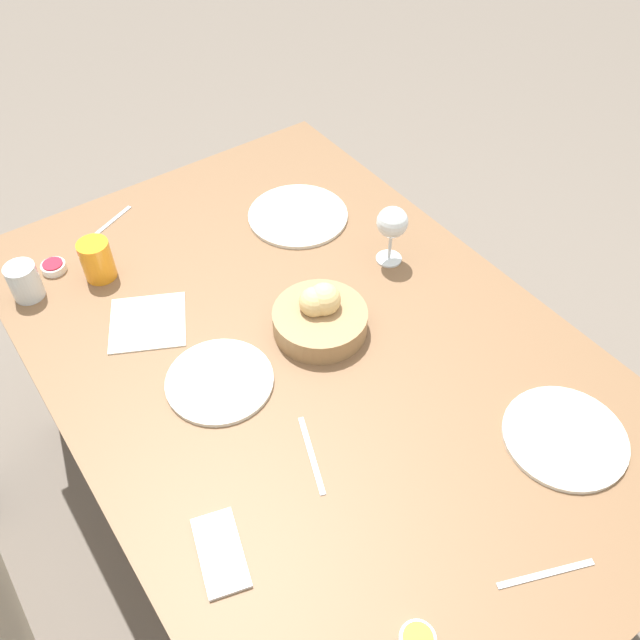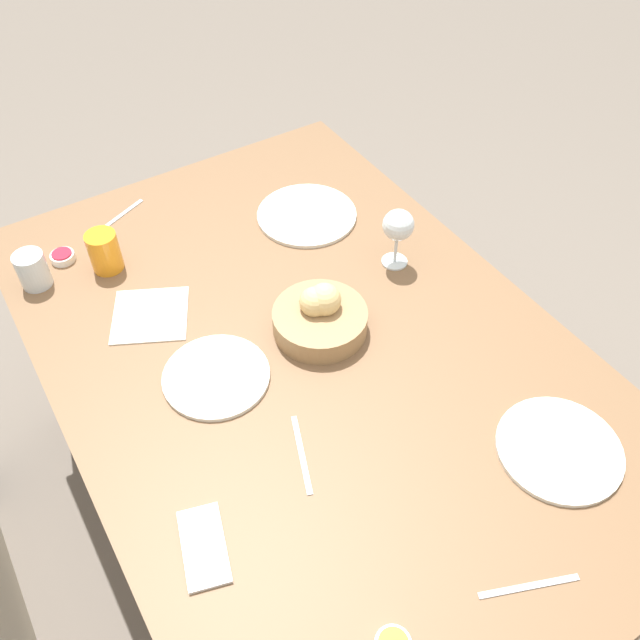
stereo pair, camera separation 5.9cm
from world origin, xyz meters
name	(u,v)px [view 2 (the right image)]	position (x,y,z in m)	size (l,w,h in m)	color
ground_plane	(312,513)	(0.00, 0.00, 0.00)	(10.00, 10.00, 0.00)	#6B6056
dining_table	(310,373)	(0.00, 0.00, 0.68)	(1.57, 1.05, 0.76)	brown
bread_basket	(320,316)	(0.04, -0.05, 0.80)	(0.21, 0.21, 0.11)	#99754C
plate_near_left	(559,449)	(-0.47, -0.27, 0.76)	(0.24, 0.24, 0.01)	silver
plate_near_right	(307,215)	(0.40, -0.24, 0.76)	(0.26, 0.26, 0.01)	silver
plate_far_center	(216,376)	(0.04, 0.21, 0.76)	(0.23, 0.23, 0.01)	silver
juice_glass	(104,251)	(0.49, 0.28, 0.81)	(0.07, 0.07, 0.10)	orange
water_tumbler	(33,270)	(0.52, 0.44, 0.80)	(0.07, 0.07, 0.09)	silver
wine_glass	(398,227)	(0.13, -0.33, 0.87)	(0.08, 0.08, 0.16)	silver
jam_bowl_berry	(63,257)	(0.57, 0.36, 0.77)	(0.06, 0.06, 0.02)	white
fork_silver	(302,454)	(-0.22, 0.15, 0.76)	(0.17, 0.07, 0.00)	#B7B7BC
knife_silver	(529,586)	(-0.64, -0.04, 0.76)	(0.08, 0.17, 0.00)	#B7B7BC
spoon_coffee	(125,213)	(0.67, 0.17, 0.76)	(0.07, 0.12, 0.00)	#B7B7BC
napkin	(150,315)	(0.28, 0.25, 0.76)	(0.23, 0.23, 0.00)	silver
cell_phone	(204,546)	(-0.29, 0.39, 0.76)	(0.16, 0.11, 0.01)	silver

